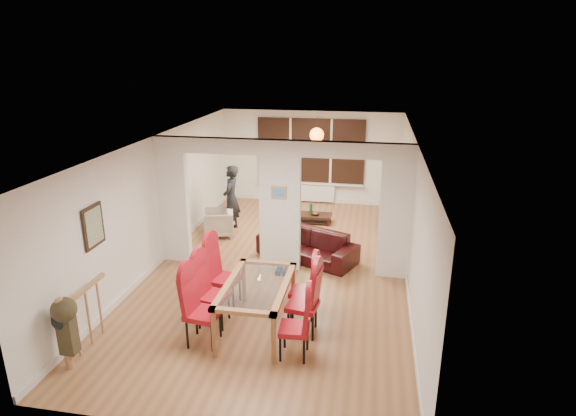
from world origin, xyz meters
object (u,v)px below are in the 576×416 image
(dining_chair_rc, at_px, (303,287))
(person, at_px, (231,198))
(dining_chair_lb, at_px, (213,292))
(dining_chair_lc, at_px, (225,274))
(dining_chair_rb, at_px, (303,300))
(television, at_px, (381,215))
(bowl, at_px, (315,214))
(bottle, at_px, (311,208))
(sofa, at_px, (307,245))
(dining_chair_ra, at_px, (294,324))
(coffee_table, at_px, (312,218))
(armchair, at_px, (219,223))
(dining_table, at_px, (257,306))
(dining_chair_la, at_px, (203,308))

(dining_chair_rc, height_order, person, person)
(dining_chair_lb, distance_m, dining_chair_lc, 0.57)
(dining_chair_rb, xyz_separation_m, television, (1.21, 5.04, -0.28))
(dining_chair_lc, bearing_deg, bowl, 87.76)
(television, xyz_separation_m, bottle, (-1.75, -0.03, 0.08))
(sofa, relative_size, bottle, 6.93)
(sofa, bearing_deg, bottle, 119.84)
(dining_chair_ra, xyz_separation_m, coffee_table, (-0.47, 5.61, -0.41))
(sofa, xyz_separation_m, person, (-2.03, 1.35, 0.50))
(coffee_table, xyz_separation_m, bowl, (0.07, -0.04, 0.14))
(dining_chair_ra, relative_size, armchair, 1.52)
(armchair, bearing_deg, television, 92.05)
(armchair, xyz_separation_m, bowl, (2.13, 1.21, -0.06))
(bottle, bearing_deg, sofa, -84.38)
(dining_chair_rc, height_order, bowl, dining_chair_rc)
(dining_chair_lc, relative_size, dining_chair_ra, 1.14)
(dining_chair_lc, distance_m, person, 3.68)
(dining_table, relative_size, dining_chair_lc, 1.44)
(dining_chair_lb, bearing_deg, bottle, 92.04)
(armchair, xyz_separation_m, coffee_table, (2.06, 1.25, -0.20))
(armchair, xyz_separation_m, television, (3.77, 1.29, -0.02))
(dining_chair_lb, distance_m, television, 5.68)
(coffee_table, relative_size, bowl, 4.68)
(dining_chair_rb, height_order, armchair, dining_chair_rb)
(person, bearing_deg, sofa, 56.77)
(dining_table, relative_size, armchair, 2.50)
(sofa, distance_m, coffee_table, 2.23)
(television, bearing_deg, bottle, 85.44)
(dining_chair_lb, distance_m, armchair, 3.91)
(dining_chair_rb, height_order, dining_chair_rc, dining_chair_rb)
(dining_chair_rb, distance_m, bowl, 4.99)
(dining_chair_lb, bearing_deg, coffee_table, 91.57)
(dining_table, height_order, bottle, dining_table)
(dining_chair_lc, distance_m, armchair, 3.37)
(dining_chair_la, distance_m, television, 6.15)
(person, xyz_separation_m, coffee_table, (1.86, 0.86, -0.69))
(dining_chair_ra, distance_m, coffee_table, 5.64)
(person, height_order, television, person)
(dining_chair_rc, relative_size, bowl, 4.98)
(dining_chair_ra, height_order, bowl, dining_chair_ra)
(dining_chair_ra, distance_m, dining_chair_rc, 1.11)
(television, xyz_separation_m, bowl, (-1.64, -0.08, -0.04))
(coffee_table, bearing_deg, dining_chair_rc, -84.49)
(dining_chair_la, xyz_separation_m, dining_chair_rb, (1.41, 0.52, -0.01))
(dining_table, xyz_separation_m, television, (1.92, 5.07, -0.11))
(dining_table, distance_m, sofa, 2.85)
(dining_table, bearing_deg, dining_chair_ra, -40.17)
(sofa, bearing_deg, bowl, 117.16)
(dining_chair_rc, xyz_separation_m, television, (1.27, 4.53, -0.23))
(dining_chair_lc, relative_size, bowl, 5.73)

